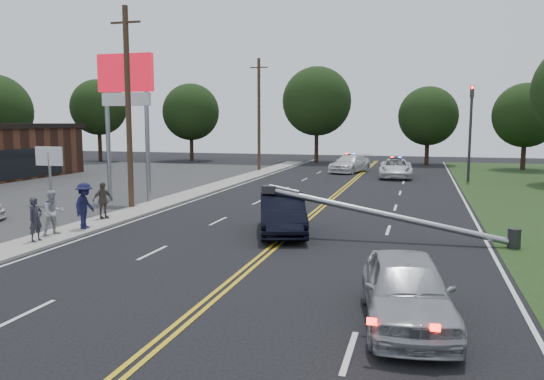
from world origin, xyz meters
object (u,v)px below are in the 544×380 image
(traffic_signal, at_px, (471,125))
(crashed_sedan, at_px, (282,213))
(pylon_sign, at_px, (126,92))
(utility_pole_mid, at_px, (128,108))
(utility_pole_far, at_px, (259,114))
(waiting_sedan, at_px, (406,290))
(emergency_b, at_px, (350,163))
(bystander_b, at_px, (53,212))
(bystander_a, at_px, (36,219))
(emergency_a, at_px, (396,168))
(bystander_d, at_px, (103,200))
(bystander_c, at_px, (85,206))
(fallen_streetlight, at_px, (399,217))
(small_sign, at_px, (49,161))

(traffic_signal, xyz_separation_m, crashed_sedan, (-8.60, -21.76, -3.40))
(pylon_sign, height_order, utility_pole_mid, utility_pole_mid)
(utility_pole_far, distance_m, waiting_sedan, 37.17)
(utility_pole_mid, bearing_deg, emergency_b, 70.71)
(emergency_b, bearing_deg, traffic_signal, -11.44)
(pylon_sign, height_order, bystander_b, pylon_sign)
(utility_pole_far, distance_m, bystander_a, 30.28)
(utility_pole_mid, relative_size, emergency_b, 1.86)
(emergency_a, height_order, bystander_d, bystander_d)
(utility_pole_mid, xyz_separation_m, emergency_b, (8.07, 23.05, -4.30))
(emergency_b, bearing_deg, utility_pole_far, -155.88)
(traffic_signal, relative_size, utility_pole_far, 0.70)
(waiting_sedan, bearing_deg, bystander_d, 138.04)
(utility_pole_mid, distance_m, bystander_b, 8.00)
(emergency_b, distance_m, bystander_c, 29.36)
(bystander_b, bearing_deg, emergency_a, 3.89)
(bystander_d, bearing_deg, utility_pole_far, 27.94)
(crashed_sedan, xyz_separation_m, emergency_b, (-0.83, 26.81, -0.02))
(traffic_signal, distance_m, bystander_c, 28.79)
(pylon_sign, height_order, fallen_streetlight, pylon_sign)
(emergency_a, relative_size, bystander_d, 3.32)
(waiting_sedan, xyz_separation_m, bystander_a, (-13.01, 4.23, 0.14))
(utility_pole_mid, height_order, emergency_b, utility_pole_mid)
(pylon_sign, distance_m, bystander_b, 10.35)
(utility_pole_mid, height_order, utility_pole_far, same)
(small_sign, height_order, fallen_streetlight, small_sign)
(pylon_sign, xyz_separation_m, utility_pole_mid, (1.30, -2.00, -0.91))
(emergency_b, bearing_deg, waiting_sedan, -63.91)
(fallen_streetlight, relative_size, crashed_sedan, 1.92)
(small_sign, relative_size, emergency_a, 0.57)
(emergency_a, bearing_deg, utility_pole_mid, -124.80)
(traffic_signal, relative_size, fallen_streetlight, 0.75)
(fallen_streetlight, relative_size, utility_pole_mid, 0.94)
(crashed_sedan, xyz_separation_m, bystander_d, (-8.33, 0.41, 0.13))
(waiting_sedan, bearing_deg, small_sign, 138.51)
(small_sign, distance_m, utility_pole_mid, 5.53)
(bystander_a, bearing_deg, fallen_streetlight, -66.60)
(small_sign, bearing_deg, utility_pole_mid, 0.00)
(traffic_signal, xyz_separation_m, emergency_b, (-9.43, 5.05, -3.42))
(emergency_a, bearing_deg, small_sign, -133.88)
(pylon_sign, height_order, small_sign, pylon_sign)
(bystander_c, bearing_deg, pylon_sign, 11.91)
(traffic_signal, height_order, utility_pole_mid, utility_pole_mid)
(bystander_b, bearing_deg, emergency_b, 13.70)
(pylon_sign, xyz_separation_m, fallen_streetlight, (14.69, -6.00, -5.08))
(fallen_streetlight, height_order, bystander_c, bystander_c)
(utility_pole_mid, relative_size, waiting_sedan, 2.21)
(traffic_signal, height_order, bystander_a, traffic_signal)
(small_sign, relative_size, utility_pole_mid, 0.31)
(bystander_b, height_order, bystander_c, bystander_c)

